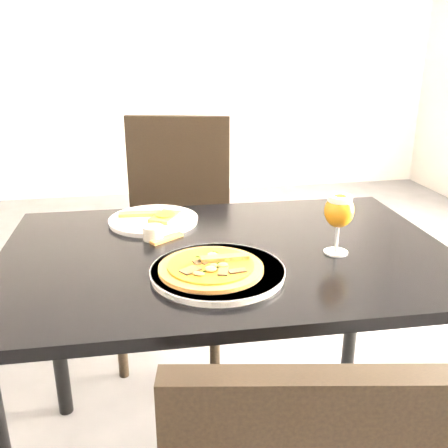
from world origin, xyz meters
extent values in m
plane|color=#57575A|center=(0.00, 0.00, 0.00)|extent=(6.00, 6.00, 0.00)
cube|color=silver|center=(0.00, 3.00, 1.40)|extent=(5.00, 0.04, 2.80)
cube|color=black|center=(0.03, -0.16, 0.73)|extent=(1.22, 0.83, 0.03)
cylinder|color=black|center=(-0.50, 0.19, 0.36)|extent=(0.05, 0.05, 0.72)
cylinder|color=black|center=(0.58, 0.16, 0.36)|extent=(0.05, 0.05, 0.72)
cube|color=black|center=(-0.06, 0.50, 0.49)|extent=(0.56, 0.56, 0.04)
cylinder|color=black|center=(-0.29, 0.37, 0.23)|extent=(0.04, 0.04, 0.47)
cylinder|color=black|center=(0.07, 0.27, 0.23)|extent=(0.04, 0.04, 0.47)
cylinder|color=black|center=(-0.19, 0.72, 0.23)|extent=(0.04, 0.04, 0.47)
cylinder|color=black|center=(0.16, 0.63, 0.23)|extent=(0.04, 0.04, 0.47)
cube|color=black|center=(-0.01, 0.70, 0.76)|extent=(0.43, 0.14, 0.46)
cylinder|color=white|center=(-0.02, -0.31, 0.76)|extent=(0.35, 0.35, 0.02)
cylinder|color=brown|center=(-0.04, -0.32, 0.77)|extent=(0.25, 0.25, 0.01)
cylinder|color=#B14F0E|center=(-0.04, -0.32, 0.78)|extent=(0.20, 0.20, 0.01)
cube|color=#47301E|center=(-0.01, -0.32, 0.78)|extent=(0.05, 0.02, 0.00)
cube|color=#47301E|center=(-0.02, -0.28, 0.78)|extent=(0.04, 0.05, 0.00)
cube|color=#47301E|center=(-0.09, -0.28, 0.78)|extent=(0.05, 0.05, 0.00)
cube|color=#47301E|center=(-0.06, -0.33, 0.78)|extent=(0.05, 0.05, 0.00)
cube|color=#47301E|center=(-0.02, -0.36, 0.78)|extent=(0.04, 0.05, 0.00)
ellipsoid|color=gold|center=(-0.02, -0.31, 0.79)|extent=(0.02, 0.02, 0.01)
ellipsoid|color=gold|center=(-0.02, -0.26, 0.79)|extent=(0.02, 0.02, 0.01)
ellipsoid|color=gold|center=(-0.04, -0.30, 0.79)|extent=(0.02, 0.02, 0.01)
ellipsoid|color=gold|center=(-0.10, -0.30, 0.79)|extent=(0.02, 0.02, 0.01)
ellipsoid|color=gold|center=(-0.05, -0.33, 0.79)|extent=(0.02, 0.02, 0.01)
ellipsoid|color=gold|center=(-0.05, -0.38, 0.79)|extent=(0.02, 0.02, 0.01)
ellipsoid|color=gold|center=(-0.03, -0.33, 0.79)|extent=(0.02, 0.02, 0.01)
ellipsoid|color=gold|center=(0.02, -0.34, 0.79)|extent=(0.02, 0.02, 0.01)
cube|color=#17450C|center=(-0.03, -0.31, 0.78)|extent=(0.01, 0.02, 0.00)
cube|color=#17450C|center=(-0.05, -0.28, 0.78)|extent=(0.01, 0.02, 0.00)
cube|color=#17450C|center=(-0.09, -0.28, 0.78)|extent=(0.01, 0.01, 0.00)
cube|color=#17450C|center=(-0.06, -0.32, 0.78)|extent=(0.02, 0.00, 0.00)
cube|color=#17450C|center=(-0.08, -0.35, 0.78)|extent=(0.02, 0.01, 0.00)
cube|color=#17450C|center=(-0.04, -0.33, 0.78)|extent=(0.01, 0.02, 0.00)
cube|color=#17450C|center=(-0.03, -0.36, 0.78)|extent=(0.01, 0.02, 0.00)
cube|color=#17450C|center=(0.02, -0.36, 0.78)|extent=(0.01, 0.01, 0.00)
cube|color=#17450C|center=(-0.01, -0.32, 0.78)|extent=(0.02, 0.00, 0.00)
cube|color=#17450C|center=(0.01, -0.29, 0.78)|extent=(0.02, 0.01, 0.00)
cube|color=brown|center=(0.00, -0.31, 0.79)|extent=(0.12, 0.03, 0.01)
cylinder|color=white|center=(-0.15, 0.09, 0.76)|extent=(0.31, 0.31, 0.01)
cube|color=brown|center=(-0.19, 0.12, 0.77)|extent=(0.13, 0.04, 0.01)
cube|color=brown|center=(-0.11, 0.08, 0.77)|extent=(0.11, 0.13, 0.01)
cylinder|color=#B14F0E|center=(-0.11, 0.08, 0.78)|extent=(0.06, 0.06, 0.00)
cube|color=brown|center=(-0.12, -0.06, 0.75)|extent=(0.10, 0.08, 0.01)
cylinder|color=beige|center=(-0.16, -0.05, 0.77)|extent=(0.06, 0.06, 0.04)
cylinder|color=yellow|center=(-0.16, -0.05, 0.78)|extent=(0.05, 0.05, 0.01)
cylinder|color=silver|center=(0.31, -0.24, 0.75)|extent=(0.06, 0.06, 0.00)
cylinder|color=silver|center=(0.31, -0.24, 0.79)|extent=(0.01, 0.01, 0.07)
ellipsoid|color=#9F600F|center=(0.31, -0.24, 0.87)|extent=(0.08, 0.08, 0.09)
cylinder|color=silver|center=(0.31, -0.24, 0.90)|extent=(0.06, 0.06, 0.01)
camera|label=1|loc=(-0.21, -1.38, 1.27)|focal=40.00mm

